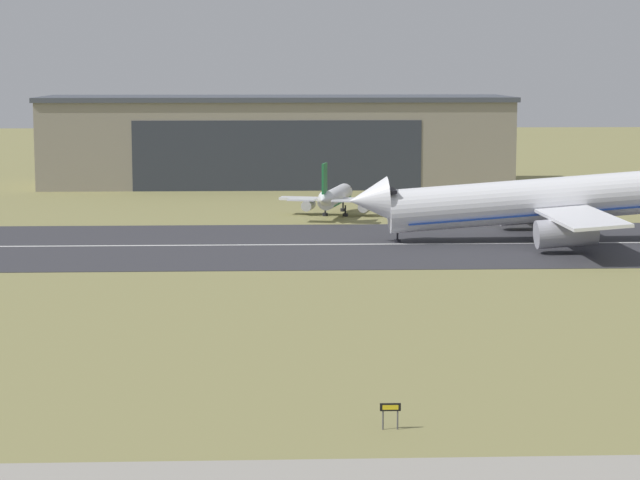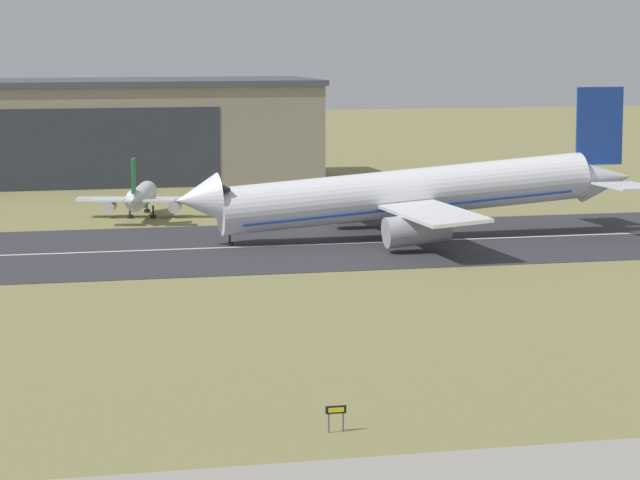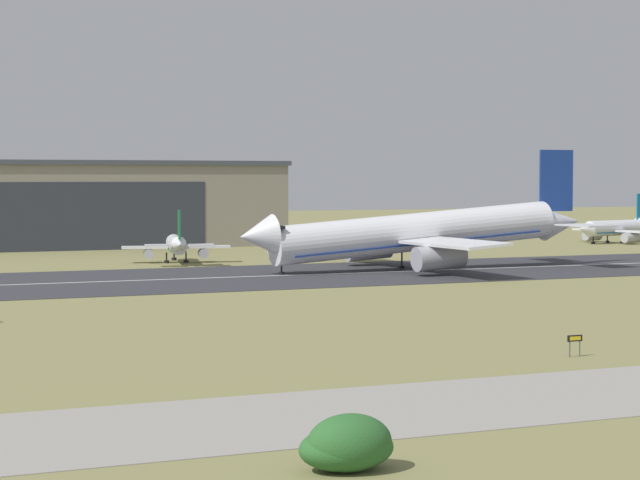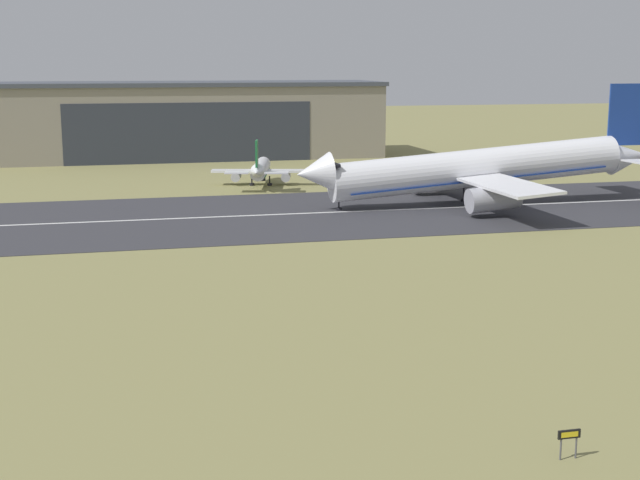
{
  "view_description": "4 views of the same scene",
  "coord_description": "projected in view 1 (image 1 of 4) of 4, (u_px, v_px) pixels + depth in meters",
  "views": [
    {
      "loc": [
        -0.46,
        -38.69,
        22.46
      ],
      "look_at": [
        4.6,
        78.7,
        6.05
      ],
      "focal_mm": 70.0,
      "sensor_mm": 36.0,
      "label": 1
    },
    {
      "loc": [
        -16.05,
        -51.39,
        24.41
      ],
      "look_at": [
        15.11,
        71.78,
        7.01
      ],
      "focal_mm": 85.0,
      "sensor_mm": 36.0,
      "label": 2
    },
    {
      "loc": [
        -48.79,
        -42.49,
        13.81
      ],
      "look_at": [
        4.77,
        79.38,
        6.99
      ],
      "focal_mm": 70.0,
      "sensor_mm": 36.0,
      "label": 3
    },
    {
      "loc": [
        -16.51,
        -4.09,
        21.06
      ],
      "look_at": [
        0.96,
        67.64,
        6.32
      ],
      "focal_mm": 50.0,
      "sensor_mm": 36.0,
      "label": 4
    }
  ],
  "objects": [
    {
      "name": "ground_plane",
      "position": [
        273.0,
        350.0,
        99.51
      ],
      "size": [
        723.55,
        723.55,
        0.0
      ],
      "primitive_type": "plane",
      "color": "olive"
    },
    {
      "name": "runway_strip",
      "position": [
        271.0,
        245.0,
        157.6
      ],
      "size": [
        483.55,
        40.03,
        0.06
      ],
      "primitive_type": "cube",
      "color": "#333338",
      "rests_on": "ground_plane"
    },
    {
      "name": "runway_centreline",
      "position": [
        271.0,
        245.0,
        157.6
      ],
      "size": [
        435.2,
        0.7,
        0.01
      ],
      "primitive_type": "cube",
      "color": "silver",
      "rests_on": "runway_strip"
    },
    {
      "name": "hangar_building",
      "position": [
        277.0,
        140.0,
        237.1
      ],
      "size": [
        88.26,
        25.05,
        16.84
      ],
      "color": "gray",
      "rests_on": "ground_plane"
    },
    {
      "name": "airplane_landing",
      "position": [
        566.0,
        200.0,
        160.31
      ],
      "size": [
        57.23,
        44.57,
        17.9
      ],
      "color": "white",
      "rests_on": "ground_plane"
    },
    {
      "name": "airplane_parked_east",
      "position": [
        335.0,
        197.0,
        187.69
      ],
      "size": [
        17.29,
        20.94,
        8.64
      ],
      "color": "white",
      "rests_on": "ground_plane"
    },
    {
      "name": "runway_sign",
      "position": [
        390.0,
        410.0,
        77.52
      ],
      "size": [
        1.31,
        0.13,
        1.68
      ],
      "color": "#4C4C51",
      "rests_on": "ground_plane"
    }
  ]
}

